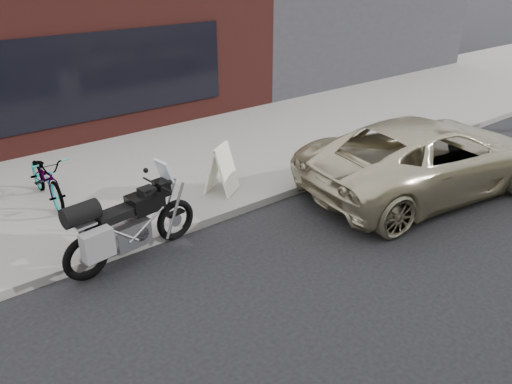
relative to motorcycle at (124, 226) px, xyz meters
name	(u,v)px	position (x,y,z in m)	size (l,w,h in m)	color
ground	(424,339)	(2.15, -3.84, -0.63)	(120.00, 120.00, 0.00)	black
near_sidewalk	(157,163)	(2.15, 3.16, -0.55)	(44.00, 6.00, 0.15)	gray
motorcycle	(124,226)	(0.00, 0.00, 0.00)	(2.29, 0.92, 1.45)	black
minivan	(427,157)	(5.76, -1.24, 0.10)	(2.40, 5.21, 1.45)	beige
bicycle_front	(47,178)	(-0.35, 2.53, -0.01)	(0.62, 1.78, 0.93)	gray
sandwich_sign	(221,168)	(2.41, 0.96, -0.02)	(0.77, 0.75, 0.92)	white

